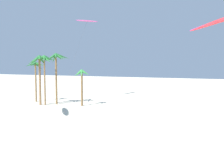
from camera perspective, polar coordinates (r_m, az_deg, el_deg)
palm_tree_0 at (r=55.33m, az=-17.02°, el=3.37°), size 4.04×3.90×8.52m
palm_tree_1 at (r=50.32m, az=-15.12°, el=4.69°), size 3.51×3.70×9.74m
palm_tree_2 at (r=50.85m, az=-16.11°, el=4.37°), size 5.22×4.98×9.75m
palm_tree_3 at (r=50.70m, az=-12.56°, el=5.10°), size 5.08×5.31×10.18m
palm_tree_4 at (r=48.15m, az=-6.89°, el=1.58°), size 3.42×3.36×7.03m
flying_kite_2 at (r=59.11m, az=-5.65°, el=14.09°), size 3.25×12.61×18.52m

